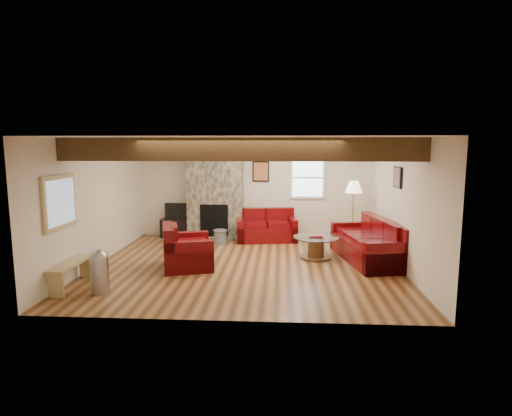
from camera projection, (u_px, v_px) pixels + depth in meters
The scene contains 18 objects.
room at pixel (246, 203), 8.37m from camera, with size 8.00×8.00×8.00m.
oak_beam at pixel (240, 149), 6.98m from camera, with size 6.00×0.36×0.38m, color #311F0E.
chimney_breast at pixel (215, 191), 10.90m from camera, with size 1.40×0.67×2.50m.
back_window at pixel (308, 178), 10.92m from camera, with size 0.90×0.08×1.10m, color white, non-canonical shape.
hatch_window at pixel (60, 202), 7.04m from camera, with size 0.08×1.00×0.90m, color tan, non-canonical shape.
ceiling_dome at pixel (292, 142), 9.03m from camera, with size 0.40×0.40×0.18m, color white, non-canonical shape.
artwork_back at pixel (261, 172), 10.97m from camera, with size 0.42×0.06×0.52m, color black, non-canonical shape.
artwork_right at pixel (397, 177), 8.42m from camera, with size 0.06×0.55×0.42m, color black, non-canonical shape.
sofa_three at pixel (368, 240), 8.83m from camera, with size 2.22×0.93×0.86m, color #490507, non-canonical shape.
loveseat at pixel (266, 225), 10.68m from camera, with size 1.47×0.84×0.78m, color #490507, non-canonical shape.
armchair_red at pixel (187, 246), 8.34m from camera, with size 1.04×0.91×0.84m, color #490507, non-canonical shape.
coffee_table at pixel (316, 248), 9.01m from camera, with size 0.95×0.95×0.50m.
tv_cabinet at pixel (180, 228), 11.14m from camera, with size 0.96×0.38×0.48m, color black.
television at pixel (179, 211), 11.07m from camera, with size 0.73×0.10×0.42m, color black.
floor_lamp at pixel (354, 190), 10.12m from camera, with size 0.39×0.39×1.53m.
pine_bench at pixel (72, 274), 7.21m from camera, with size 0.27×1.16×0.43m, color tan, non-canonical shape.
pedal_bin at pixel (99, 271), 6.88m from camera, with size 0.29×0.29×0.73m, color #9F9FA4, non-canonical shape.
coal_bucket at pixel (220, 237), 10.36m from camera, with size 0.37×0.37×0.35m, color slate, non-canonical shape.
Camera 1 is at (0.69, -8.27, 2.39)m, focal length 30.00 mm.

